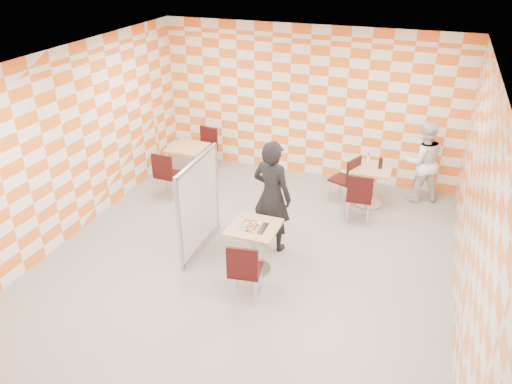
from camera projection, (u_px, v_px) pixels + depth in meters
The scene contains 15 objects.
room_shell at pixel (258, 160), 7.36m from camera, with size 7.00×7.00×7.00m.
main_table at pixel (254, 240), 7.24m from camera, with size 0.70×0.70×0.75m.
second_table at pixel (370, 180), 9.04m from camera, with size 0.70×0.70×0.75m.
empty_table at pixel (188, 158), 9.91m from camera, with size 0.70×0.70×0.75m.
chair_main_front at pixel (244, 268), 6.58m from camera, with size 0.48×0.49×0.92m.
chair_second_front at pixel (360, 195), 8.44m from camera, with size 0.45×0.46×0.92m.
chair_second_side at pixel (348, 176), 9.07m from camera, with size 0.56×0.56×0.92m.
chair_empty_near at pixel (166, 172), 9.24m from camera, with size 0.43×0.44×0.92m.
chair_empty_far at pixel (206, 146), 10.38m from camera, with size 0.49×0.50×0.92m.
partition at pixel (199, 205), 7.62m from camera, with size 0.08×1.38×1.55m.
man_dark at pixel (272, 196), 7.63m from camera, with size 0.66×0.43×1.80m, color black.
man_white at pixel (422, 161), 9.10m from camera, with size 0.75×0.59×1.55m, color white.
pizza_on_foil at pixel (253, 226), 7.11m from camera, with size 0.40×0.40×0.04m.
sport_bottle at pixel (368, 159), 9.04m from camera, with size 0.06×0.06×0.20m.
soda_bottle at pixel (381, 163), 8.85m from camera, with size 0.07×0.07×0.23m.
Camera 1 is at (2.27, -5.82, 4.47)m, focal length 35.00 mm.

